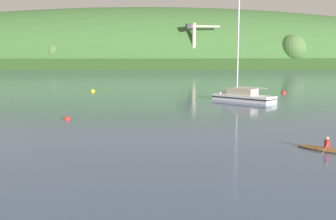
# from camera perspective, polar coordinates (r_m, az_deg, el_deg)

# --- Properties ---
(far_shoreline_hill) EXTENTS (475.76, 107.53, 62.10)m
(far_shoreline_hill) POSITION_cam_1_polar(r_m,az_deg,el_deg) (220.96, -0.63, 6.08)
(far_shoreline_hill) COLOR #27431B
(far_shoreline_hill) RESTS_ON ground
(dockside_crane) EXTENTS (15.89, 4.59, 20.46)m
(dockside_crane) POSITION_cam_1_polar(r_m,az_deg,el_deg) (189.06, 3.70, 8.84)
(dockside_crane) COLOR #4C4C51
(dockside_crane) RESTS_ON ground
(sailboat_near_mooring) EXTENTS (8.14, 8.49, 14.62)m
(sailboat_near_mooring) POSITION_cam_1_polar(r_m,az_deg,el_deg) (54.41, 9.56, 1.55)
(sailboat_near_mooring) COLOR white
(sailboat_near_mooring) RESTS_ON ground
(canoe_with_paddler) EXTENTS (3.14, 3.35, 1.02)m
(canoe_with_paddler) POSITION_cam_1_polar(r_m,az_deg,el_deg) (27.13, 21.13, -5.14)
(canoe_with_paddler) COLOR brown
(canoe_with_paddler) RESTS_ON ground
(mooring_buoy_midchannel) EXTENTS (0.59, 0.59, 0.67)m
(mooring_buoy_midchannel) POSITION_cam_1_polar(r_m,az_deg,el_deg) (38.93, -13.85, -1.27)
(mooring_buoy_midchannel) COLOR red
(mooring_buoy_midchannel) RESTS_ON ground
(mooring_buoy_off_fishing_boat) EXTENTS (0.77, 0.77, 0.85)m
(mooring_buoy_off_fishing_boat) POSITION_cam_1_polar(r_m,az_deg,el_deg) (68.35, -10.40, 2.54)
(mooring_buoy_off_fishing_boat) COLOR yellow
(mooring_buoy_off_fishing_boat) RESTS_ON ground
(mooring_buoy_far_upstream) EXTENTS (0.79, 0.79, 0.87)m
(mooring_buoy_far_upstream) POSITION_cam_1_polar(r_m,az_deg,el_deg) (66.77, 15.70, 2.26)
(mooring_buoy_far_upstream) COLOR red
(mooring_buoy_far_upstream) RESTS_ON ground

